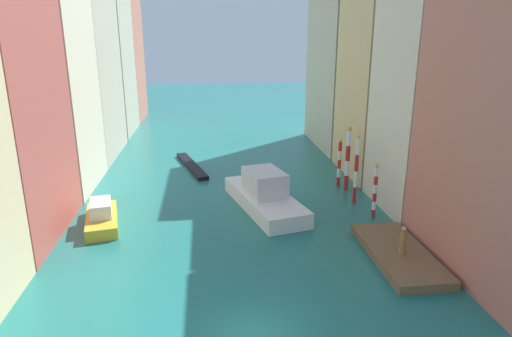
# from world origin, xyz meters

# --- Properties ---
(ground_plane) EXTENTS (154.00, 154.00, 0.00)m
(ground_plane) POSITION_xyz_m (0.00, 24.50, 0.00)
(ground_plane) COLOR #1E6B66
(building_left_2) EXTENTS (7.78, 8.83, 17.67)m
(building_left_2) POSITION_xyz_m (-14.55, 20.95, 8.85)
(building_left_2) COLOR beige
(building_left_2) RESTS_ON ground
(building_left_3) EXTENTS (7.78, 11.51, 18.98)m
(building_left_3) POSITION_xyz_m (-14.55, 31.04, 9.50)
(building_left_3) COLOR #BCB299
(building_left_3) RESTS_ON ground
(building_left_4) EXTENTS (7.78, 10.31, 20.91)m
(building_left_4) POSITION_xyz_m (-14.55, 42.33, 10.47)
(building_left_4) COLOR #BCB299
(building_left_4) RESTS_ON ground
(building_left_5) EXTENTS (7.78, 9.97, 21.17)m
(building_left_5) POSITION_xyz_m (-14.55, 52.44, 10.60)
(building_left_5) COLOR #C6705B
(building_left_5) RESTS_ON ground
(building_right_1) EXTENTS (7.78, 7.37, 17.67)m
(building_right_1) POSITION_xyz_m (14.55, 13.46, 8.85)
(building_right_1) COLOR beige
(building_right_1) RESTS_ON ground
(building_right_2) EXTENTS (7.78, 8.56, 17.52)m
(building_right_2) POSITION_xyz_m (14.55, 21.64, 8.77)
(building_right_2) COLOR #DBB77A
(building_right_2) RESTS_ON ground
(building_right_3) EXTENTS (7.78, 12.24, 20.58)m
(building_right_3) POSITION_xyz_m (14.55, 32.33, 10.30)
(building_right_3) COLOR #BCB299
(building_right_3) RESTS_ON ground
(waterfront_dock) EXTENTS (3.11, 7.36, 0.51)m
(waterfront_dock) POSITION_xyz_m (8.89, 6.00, 0.26)
(waterfront_dock) COLOR brown
(waterfront_dock) RESTS_ON ground
(person_on_dock) EXTENTS (0.36, 0.36, 1.61)m
(person_on_dock) POSITION_xyz_m (8.84, 5.52, 1.26)
(person_on_dock) COLOR olive
(person_on_dock) RESTS_ON waterfront_dock
(mooring_pole_0) EXTENTS (0.29, 0.29, 3.83)m
(mooring_pole_0) POSITION_xyz_m (9.59, 11.68, 1.96)
(mooring_pole_0) COLOR red
(mooring_pole_0) RESTS_ON ground
(mooring_pole_1) EXTENTS (0.30, 0.30, 5.20)m
(mooring_pole_1) POSITION_xyz_m (9.22, 14.55, 2.65)
(mooring_pole_1) COLOR red
(mooring_pole_1) RESTS_ON ground
(mooring_pole_2) EXTENTS (0.38, 0.38, 5.22)m
(mooring_pole_2) POSITION_xyz_m (9.49, 17.42, 2.67)
(mooring_pole_2) COLOR red
(mooring_pole_2) RESTS_ON ground
(mooring_pole_3) EXTENTS (0.31, 0.31, 3.99)m
(mooring_pole_3) POSITION_xyz_m (9.18, 18.50, 2.04)
(mooring_pole_3) COLOR red
(mooring_pole_3) RESTS_ON ground
(vaporetto_white) EXTENTS (5.31, 9.76, 2.79)m
(vaporetto_white) POSITION_xyz_m (2.44, 14.37, 0.97)
(vaporetto_white) COLOR white
(vaporetto_white) RESTS_ON ground
(gondola_black) EXTENTS (3.20, 8.63, 0.36)m
(gondola_black) POSITION_xyz_m (-3.06, 25.19, 0.18)
(gondola_black) COLOR black
(gondola_black) RESTS_ON ground
(motorboat_0) EXTENTS (2.87, 5.35, 1.69)m
(motorboat_0) POSITION_xyz_m (-8.57, 12.48, 0.61)
(motorboat_0) COLOR gold
(motorboat_0) RESTS_ON ground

